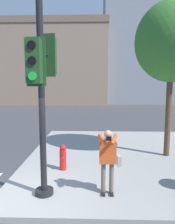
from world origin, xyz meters
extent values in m
plane|color=#424244|center=(0.00, 0.00, 0.00)|extent=(160.00, 160.00, 0.00)
cube|color=#9E9B96|center=(3.50, 3.50, 0.07)|extent=(8.00, 8.00, 0.14)
cylinder|color=black|center=(0.70, 0.46, 0.20)|extent=(0.45, 0.45, 0.12)
cylinder|color=black|center=(0.70, 0.46, 2.77)|extent=(0.15, 0.15, 5.02)
cylinder|color=black|center=(0.74, 0.69, 3.51)|extent=(0.11, 0.32, 0.05)
cube|color=#234C23|center=(0.80, 0.96, 3.51)|extent=(0.34, 0.29, 0.90)
cube|color=#234C23|center=(0.77, 0.83, 3.51)|extent=(0.42, 0.11, 1.02)
cylinder|color=black|center=(0.82, 1.09, 3.81)|extent=(0.17, 0.06, 0.17)
cylinder|color=black|center=(0.82, 1.09, 3.51)|extent=(0.17, 0.06, 0.17)
cylinder|color=green|center=(0.82, 1.09, 3.21)|extent=(0.17, 0.06, 0.17)
cylinder|color=black|center=(0.69, 0.23, 3.28)|extent=(0.06, 0.31, 0.05)
cube|color=#234C23|center=(0.68, -0.05, 3.28)|extent=(0.31, 0.25, 0.90)
cube|color=#234C23|center=(0.69, 0.08, 3.28)|extent=(0.42, 0.04, 1.02)
cylinder|color=black|center=(0.68, -0.19, 3.58)|extent=(0.17, 0.03, 0.17)
cylinder|color=black|center=(0.68, -0.19, 3.28)|extent=(0.17, 0.03, 0.17)
cylinder|color=green|center=(0.68, -0.19, 2.98)|extent=(0.17, 0.03, 0.17)
cube|color=black|center=(2.14, 0.49, 0.17)|extent=(0.09, 0.24, 0.05)
cube|color=black|center=(2.34, 0.49, 0.17)|extent=(0.09, 0.24, 0.05)
cylinder|color=#6B6051|center=(2.14, 0.55, 0.53)|extent=(0.11, 0.11, 0.78)
cylinder|color=#6B6051|center=(2.34, 0.55, 0.53)|extent=(0.11, 0.11, 0.78)
cube|color=#E55623|center=(2.24, 0.55, 1.20)|extent=(0.40, 0.22, 0.55)
sphere|color=tan|center=(2.24, 0.55, 1.64)|extent=(0.19, 0.19, 0.19)
cube|color=black|center=(2.24, 0.24, 1.62)|extent=(0.12, 0.10, 0.09)
cylinder|color=black|center=(2.24, 0.17, 1.62)|extent=(0.06, 0.08, 0.06)
cylinder|color=#E55623|center=(2.11, 0.41, 1.55)|extent=(0.23, 0.35, 0.22)
cylinder|color=#E55623|center=(2.38, 0.41, 1.55)|extent=(0.23, 0.35, 0.22)
cube|color=#B7B2A8|center=(2.52, 0.57, 0.98)|extent=(0.10, 0.20, 0.26)
cylinder|color=brown|center=(4.63, 3.47, 1.77)|extent=(0.21, 0.21, 3.25)
ellipsoid|color=#38752D|center=(4.63, 3.47, 4.29)|extent=(2.58, 2.58, 2.84)
cylinder|color=red|center=(0.94, 1.99, 0.47)|extent=(0.21, 0.21, 0.65)
sphere|color=red|center=(0.94, 1.99, 0.86)|extent=(0.19, 0.19, 0.19)
cylinder|color=red|center=(0.94, 1.86, 0.54)|extent=(0.09, 0.06, 0.09)
cube|color=gray|center=(-4.09, 27.57, 5.03)|extent=(15.32, 9.93, 10.06)
cube|color=#7A604C|center=(-4.09, 27.57, 10.46)|extent=(15.52, 10.13, 0.80)
cube|color=gray|center=(8.34, 28.42, 10.25)|extent=(10.11, 8.29, 20.49)
camera|label=1|loc=(1.91, -4.54, 2.85)|focal=35.00mm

